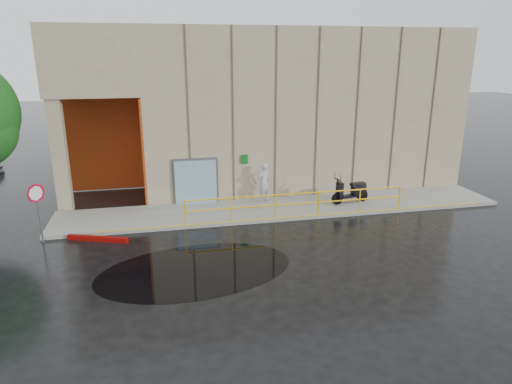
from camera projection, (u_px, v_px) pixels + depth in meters
ground at (206, 259)px, 15.75m from camera, size 120.00×120.00×0.00m
sidewalk at (283, 208)px, 20.75m from camera, size 20.00×3.00×0.15m
building at (272, 101)px, 25.83m from camera, size 20.00×10.17×8.00m
guardrail at (297, 204)px, 19.37m from camera, size 9.56×0.06×1.03m
person at (264, 182)px, 21.20m from camera, size 0.80×0.71×1.83m
scooter at (351, 185)px, 21.02m from camera, size 1.95×0.92×1.47m
stop_sign at (37, 200)px, 16.62m from camera, size 0.52×0.52×2.31m
red_curb at (98, 239)px, 17.28m from camera, size 2.31×1.03×0.18m
puddle at (196, 270)px, 15.00m from camera, size 6.99×4.89×0.01m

